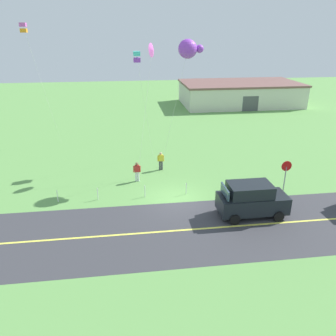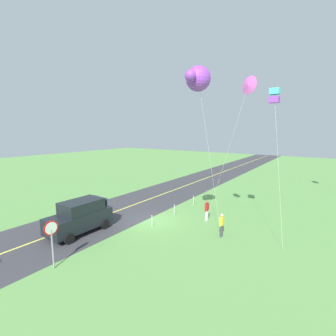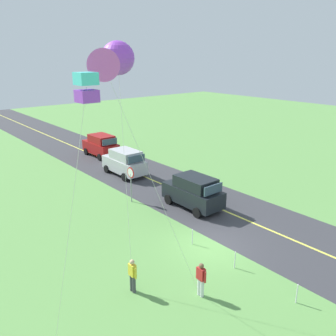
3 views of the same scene
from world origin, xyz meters
name	(u,v)px [view 1 (image 1 of 3)]	position (x,y,z in m)	size (l,w,h in m)	color
ground_plane	(176,200)	(0.00, 0.00, -0.05)	(120.00, 120.00, 0.10)	#60994C
asphalt_road	(187,230)	(0.00, -4.00, 0.00)	(120.00, 7.00, 0.00)	#38383D
road_centre_stripe	(187,230)	(0.00, -4.00, 0.01)	(120.00, 0.16, 0.00)	#E5E04C
car_suv_foreground	(251,199)	(4.43, -2.81, 1.15)	(4.40, 2.12, 2.24)	black
stop_sign	(286,171)	(7.96, -0.10, 1.80)	(0.76, 0.08, 2.56)	gray
person_adult_near	(161,160)	(-0.47, 5.58, 0.86)	(0.58, 0.22, 1.60)	#3F3F47
person_adult_companion	(137,171)	(-2.60, 3.48, 0.86)	(0.58, 0.22, 1.60)	silver
kite_red_low	(189,49)	(1.54, 4.64, 9.90)	(3.16, 1.64, 10.60)	silver
kite_blue_mid	(152,51)	(-0.96, 6.73, 9.68)	(2.03, 3.82, 10.28)	silver
kite_yellow_high	(137,57)	(-2.11, 8.02, 9.11)	(1.57, 1.57, 9.57)	silver
kite_green_far	(23,28)	(-12.21, 14.10, 11.33)	(2.29, 0.79, 11.80)	silver
warehouse_distant	(240,93)	(15.09, 31.07, 1.75)	(18.36, 10.20, 3.50)	beige
fence_post_0	(58,196)	(-8.30, 0.70, 0.45)	(0.05, 0.05, 0.90)	silver
fence_post_1	(98,194)	(-5.54, 0.70, 0.45)	(0.05, 0.05, 0.90)	silver
fence_post_2	(145,191)	(-2.18, 0.70, 0.45)	(0.05, 0.05, 0.90)	silver
fence_post_3	(186,189)	(0.84, 0.70, 0.45)	(0.05, 0.05, 0.90)	silver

